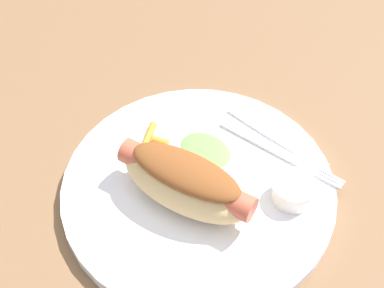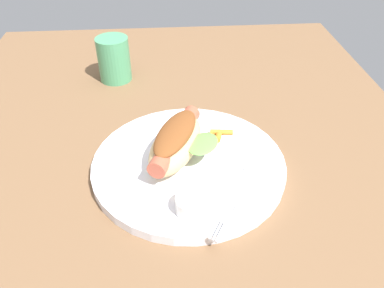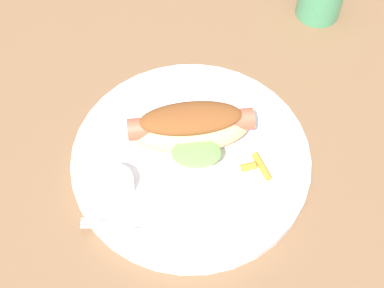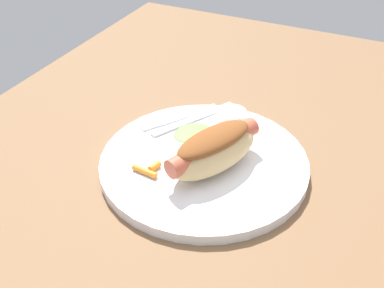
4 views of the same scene
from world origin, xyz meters
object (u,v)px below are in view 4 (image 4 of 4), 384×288
(fork, at_px, (192,120))
(hot_dog, at_px, (213,147))
(carrot_garnish, at_px, (148,170))
(sauce_ramekin, at_px, (232,118))
(knife, at_px, (180,117))
(plate, at_px, (204,163))

(fork, bearing_deg, hot_dog, -111.78)
(fork, xyz_separation_m, carrot_garnish, (-0.15, -0.00, 0.00))
(sauce_ramekin, relative_size, fork, 0.32)
(fork, xyz_separation_m, knife, (-0.00, 0.02, -0.00))
(knife, bearing_deg, fork, -48.88)
(knife, height_order, carrot_garnish, carrot_garnish)
(hot_dog, height_order, fork, hot_dog)
(sauce_ramekin, height_order, carrot_garnish, sauce_ramekin)
(plate, height_order, fork, fork)
(sauce_ramekin, distance_m, fork, 0.07)
(sauce_ramekin, distance_m, knife, 0.09)
(plate, relative_size, knife, 2.17)
(knife, bearing_deg, carrot_garnish, -136.12)
(knife, relative_size, carrot_garnish, 3.55)
(plate, xyz_separation_m, hot_dog, (-0.01, -0.02, 0.04))
(plate, bearing_deg, sauce_ramekin, -1.10)
(knife, bearing_deg, hot_dog, -97.81)
(plate, height_order, hot_dog, hot_dog)
(fork, bearing_deg, carrot_garnish, -150.76)
(knife, distance_m, carrot_garnish, 0.15)
(hot_dog, xyz_separation_m, knife, (0.09, 0.10, -0.03))
(hot_dog, height_order, knife, hot_dog)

